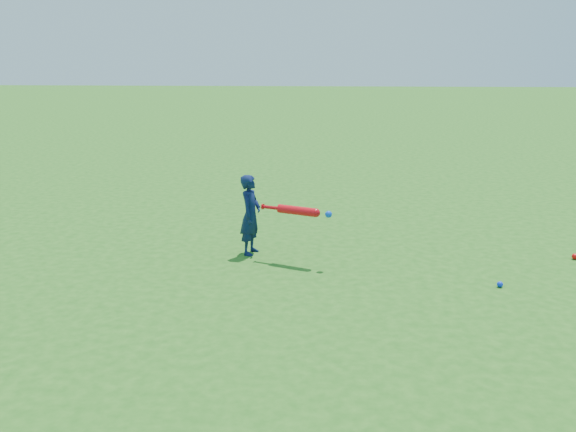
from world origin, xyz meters
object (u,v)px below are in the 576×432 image
Objects in this scene: child at (251,215)px; bat_swing at (300,211)px; ground_ball_red at (575,256)px; ground_ball_blue at (500,284)px.

bat_swing is at bearing -103.90° from child.
bat_swing is (-3.21, -0.34, 0.58)m from ground_ball_red.
bat_swing reaches higher than ground_ball_blue.
child is 0.70m from bat_swing.
ground_ball_blue is (2.71, -0.98, -0.45)m from child.
bat_swing is (-2.10, 0.66, 0.59)m from ground_ball_blue.
ground_ball_red is at bearing -76.10° from child.
bat_swing reaches higher than ground_ball_red.
bat_swing is (0.61, -0.32, 0.13)m from child.
ground_ball_red is 3.28m from bat_swing.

